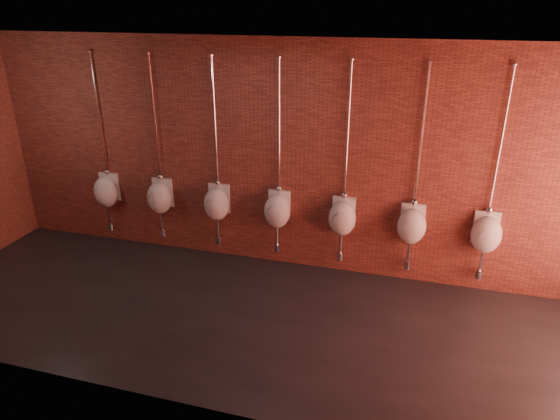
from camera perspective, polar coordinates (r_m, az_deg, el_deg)
The scene contains 9 objects.
ground at distance 6.33m, azimuth -4.46°, elevation -12.09°, with size 8.50×8.50×0.00m, color black.
room_shell at distance 5.43m, azimuth -5.11°, elevation 5.56°, with size 8.54×3.04×3.22m.
urinal_0 at distance 8.17m, azimuth -19.25°, elevation 2.10°, with size 0.39×0.34×2.72m.
urinal_1 at distance 7.69m, azimuth -13.59°, elevation 1.49°, with size 0.39×0.34×2.72m.
urinal_2 at distance 7.30m, azimuth -7.25°, elevation 0.80°, with size 0.39×0.34×2.72m.
urinal_3 at distance 7.01m, azimuth -0.30°, elevation 0.03°, with size 0.39×0.34×2.72m.
urinal_4 at distance 6.83m, azimuth 7.13°, elevation -0.80°, with size 0.39×0.34×2.72m.
urinal_5 at distance 6.78m, azimuth 14.82°, elevation -1.64°, with size 0.39×0.34×2.72m.
urinal_6 at distance 6.85m, azimuth 22.51°, elevation -2.45°, with size 0.39×0.34×2.72m.
Camera 1 is at (1.87, -4.83, 3.64)m, focal length 32.00 mm.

